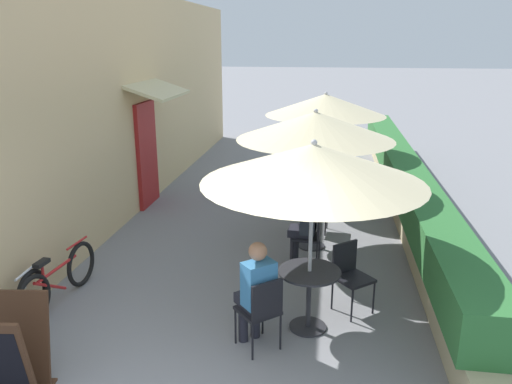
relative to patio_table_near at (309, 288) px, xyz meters
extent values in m
cube|color=#D6B784|center=(-3.63, 4.89, 1.58)|extent=(0.24, 13.63, 4.20)
cube|color=maroon|center=(-3.47, 4.21, 0.53)|extent=(0.08, 0.96, 2.10)
cube|color=beige|center=(-3.16, 4.21, 1.83)|extent=(0.78, 1.80, 0.30)
cube|color=tan|center=(1.67, 4.79, -0.30)|extent=(0.44, 12.63, 0.45)
cube|color=#2D6B33|center=(1.67, 4.79, 0.21)|extent=(0.60, 12.00, 0.56)
cylinder|color=#28282D|center=(0.00, 0.00, -0.51)|extent=(0.44, 0.44, 0.02)
cylinder|color=#28282D|center=(0.00, 0.00, -0.15)|extent=(0.06, 0.06, 0.72)
cylinder|color=#28282D|center=(0.00, 0.00, 0.21)|extent=(0.73, 0.73, 0.02)
cylinder|color=#B7B7BC|center=(0.00, 0.00, 0.57)|extent=(0.04, 0.04, 2.17)
cone|color=beige|center=(0.00, 0.00, 1.49)|extent=(2.45, 2.45, 0.43)
sphere|color=#B7B7BC|center=(0.00, 0.00, 1.71)|extent=(0.07, 0.07, 0.07)
cube|color=black|center=(0.53, 0.46, -0.07)|extent=(0.56, 0.56, 0.04)
cube|color=black|center=(0.41, 0.60, 0.14)|extent=(0.31, 0.27, 0.42)
cylinder|color=black|center=(0.51, 0.20, -0.30)|extent=(0.02, 0.02, 0.45)
cylinder|color=black|center=(0.79, 0.44, -0.30)|extent=(0.02, 0.02, 0.45)
cylinder|color=black|center=(0.28, 0.48, -0.30)|extent=(0.02, 0.02, 0.45)
cylinder|color=black|center=(0.55, 0.71, -0.30)|extent=(0.02, 0.02, 0.45)
cube|color=black|center=(-0.53, -0.46, -0.07)|extent=(0.56, 0.56, 0.04)
cube|color=black|center=(-0.41, -0.60, 0.14)|extent=(0.31, 0.27, 0.42)
cylinder|color=black|center=(-0.51, -0.20, -0.30)|extent=(0.02, 0.02, 0.45)
cylinder|color=black|center=(-0.79, -0.44, -0.30)|extent=(0.02, 0.02, 0.45)
cylinder|color=black|center=(-0.28, -0.48, -0.30)|extent=(0.02, 0.02, 0.45)
cylinder|color=black|center=(-0.55, -0.71, -0.30)|extent=(0.02, 0.02, 0.45)
cylinder|color=#23232D|center=(-0.59, -0.27, -0.29)|extent=(0.11, 0.11, 0.47)
cylinder|color=#23232D|center=(-0.71, -0.37, -0.29)|extent=(0.11, 0.11, 0.47)
cube|color=#23232D|center=(-0.59, -0.39, 0.01)|extent=(0.46, 0.47, 0.12)
cube|color=teal|center=(-0.52, -0.47, 0.26)|extent=(0.40, 0.39, 0.50)
sphere|color=#A87556|center=(-0.53, -0.46, 0.63)|extent=(0.20, 0.20, 0.20)
cylinder|color=#28282D|center=(-0.06, 2.45, -0.51)|extent=(0.44, 0.44, 0.02)
cylinder|color=#28282D|center=(-0.06, 2.45, -0.15)|extent=(0.06, 0.06, 0.72)
cylinder|color=#28282D|center=(-0.06, 2.45, 0.21)|extent=(0.73, 0.73, 0.02)
cylinder|color=#B7B7BC|center=(-0.06, 2.45, 0.57)|extent=(0.04, 0.04, 2.17)
cone|color=beige|center=(-0.06, 2.45, 1.49)|extent=(2.45, 2.45, 0.43)
sphere|color=#B7B7BC|center=(-0.06, 2.45, 1.71)|extent=(0.07, 0.07, 0.07)
cube|color=black|center=(-0.11, 1.75, -0.07)|extent=(0.43, 0.43, 0.04)
cube|color=black|center=(0.07, 1.73, 0.14)|extent=(0.06, 0.38, 0.42)
cylinder|color=black|center=(-0.28, 1.94, -0.30)|extent=(0.02, 0.02, 0.45)
cylinder|color=black|center=(-0.30, 1.58, -0.30)|extent=(0.02, 0.02, 0.45)
cylinder|color=black|center=(0.08, 1.91, -0.30)|extent=(0.02, 0.02, 0.45)
cylinder|color=black|center=(0.05, 1.56, -0.30)|extent=(0.02, 0.02, 0.45)
cylinder|color=#23232D|center=(-0.29, 1.84, -0.29)|extent=(0.11, 0.11, 0.47)
cylinder|color=#23232D|center=(-0.30, 1.68, -0.29)|extent=(0.11, 0.11, 0.47)
cube|color=#23232D|center=(-0.20, 1.76, 0.01)|extent=(0.38, 0.33, 0.12)
cube|color=#282D38|center=(-0.09, 1.75, 0.26)|extent=(0.25, 0.36, 0.50)
sphere|color=brown|center=(-0.11, 1.75, 0.63)|extent=(0.20, 0.20, 0.20)
cube|color=black|center=(0.00, 3.15, -0.07)|extent=(0.43, 0.43, 0.04)
cube|color=black|center=(-0.19, 3.16, 0.14)|extent=(0.06, 0.38, 0.42)
cylinder|color=black|center=(0.16, 2.96, -0.30)|extent=(0.02, 0.02, 0.45)
cylinder|color=black|center=(0.19, 3.32, -0.30)|extent=(0.02, 0.02, 0.45)
cylinder|color=black|center=(-0.20, 2.98, -0.30)|extent=(0.02, 0.02, 0.45)
cylinder|color=black|center=(-0.17, 3.34, -0.30)|extent=(0.02, 0.02, 0.45)
cylinder|color=#232328|center=(0.06, 2.45, 0.27)|extent=(0.07, 0.07, 0.09)
cylinder|color=#28282D|center=(0.06, 5.06, -0.51)|extent=(0.44, 0.44, 0.02)
cylinder|color=#28282D|center=(0.06, 5.06, -0.15)|extent=(0.06, 0.06, 0.72)
cylinder|color=#28282D|center=(0.06, 5.06, 0.21)|extent=(0.73, 0.73, 0.02)
cylinder|color=#B7B7BC|center=(0.06, 5.06, 0.57)|extent=(0.04, 0.04, 2.17)
cone|color=beige|center=(0.06, 5.06, 1.49)|extent=(2.45, 2.45, 0.43)
sphere|color=#B7B7BC|center=(0.06, 5.06, 1.71)|extent=(0.07, 0.07, 0.07)
cube|color=black|center=(-0.44, 5.56, -0.07)|extent=(0.57, 0.57, 0.04)
cube|color=black|center=(-0.57, 5.43, 0.14)|extent=(0.29, 0.29, 0.42)
cylinder|color=black|center=(-0.18, 5.56, -0.30)|extent=(0.02, 0.02, 0.45)
cylinder|color=black|center=(-0.44, 5.81, -0.30)|extent=(0.02, 0.02, 0.45)
cylinder|color=black|center=(-0.44, 5.30, -0.30)|extent=(0.02, 0.02, 0.45)
cylinder|color=black|center=(-0.69, 5.56, -0.30)|extent=(0.02, 0.02, 0.45)
cube|color=black|center=(0.56, 4.57, -0.07)|extent=(0.57, 0.57, 0.04)
cube|color=black|center=(0.69, 4.70, 0.14)|extent=(0.29, 0.29, 0.42)
cylinder|color=black|center=(0.31, 4.57, -0.30)|extent=(0.02, 0.02, 0.45)
cylinder|color=black|center=(0.56, 4.32, -0.30)|extent=(0.02, 0.02, 0.45)
cylinder|color=black|center=(0.56, 4.83, -0.30)|extent=(0.02, 0.02, 0.45)
cylinder|color=black|center=(0.82, 4.57, -0.30)|extent=(0.02, 0.02, 0.45)
cylinder|color=#B73D3D|center=(0.17, 5.13, 0.27)|extent=(0.07, 0.07, 0.09)
torus|color=black|center=(-3.30, -0.31, -0.20)|extent=(0.08, 0.65, 0.65)
cylinder|color=silver|center=(-3.28, -0.82, -0.02)|extent=(0.07, 0.80, 0.04)
cylinder|color=silver|center=(-3.30, -0.35, 0.15)|extent=(0.05, 0.46, 0.03)
torus|color=black|center=(-3.16, 0.64, -0.21)|extent=(0.11, 0.63, 0.63)
torus|color=black|center=(-3.24, -0.38, -0.21)|extent=(0.11, 0.63, 0.63)
cylinder|color=#B21E1E|center=(-3.20, 0.13, -0.04)|extent=(0.11, 0.80, 0.04)
cylinder|color=#B21E1E|center=(-3.22, -0.05, -0.19)|extent=(0.09, 0.59, 0.39)
cylinder|color=#B21E1E|center=(-3.22, -0.15, 0.06)|extent=(0.04, 0.04, 0.22)
cube|color=black|center=(-3.22, -0.15, 0.17)|extent=(0.12, 0.23, 0.05)
cylinder|color=#B21E1E|center=(-3.16, 0.60, 0.12)|extent=(0.07, 0.46, 0.03)
cube|color=#422819|center=(-2.71, -1.40, -0.03)|extent=(0.55, 0.29, 0.97)
cube|color=black|center=(-2.71, -1.38, -0.01)|extent=(0.45, 0.21, 0.73)
cube|color=#422819|center=(-2.66, -1.79, -0.03)|extent=(0.55, 0.29, 0.97)
cube|color=black|center=(-2.66, -1.81, -0.01)|extent=(0.45, 0.21, 0.73)
camera|label=1|loc=(0.15, -5.23, 2.76)|focal=35.00mm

